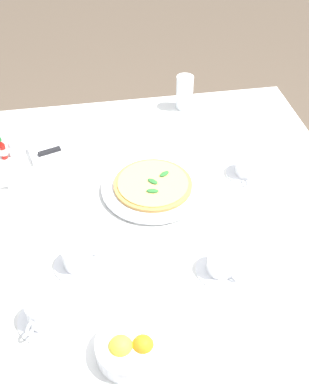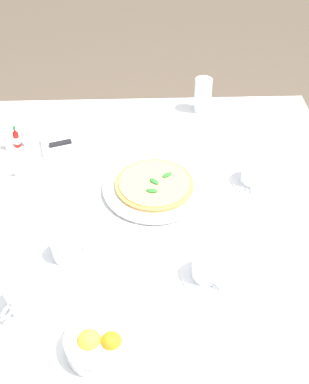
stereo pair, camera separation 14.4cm
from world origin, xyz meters
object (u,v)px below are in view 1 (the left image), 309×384
object	(u,v)px
pizza_plate	(153,187)
water_glass_far_right	(184,94)
pizza	(153,184)
coffee_cup_left_edge	(43,313)
citrus_bowl	(129,348)
hot_sauce_bottle	(3,150)
coffee_cup_center_back	(222,263)
coffee_cup_far_left	(248,167)
dinner_knife	(64,147)
menu_card	(22,178)
salt_shaker	(12,149)
coffee_cup_right_edge	(78,258)
napkin_folded	(64,151)

from	to	relation	value
pizza_plate	water_glass_far_right	xyz separation A→B (m)	(0.20, 0.45, 0.05)
pizza	coffee_cup_left_edge	xyz separation A→B (m)	(-0.33, -0.42, 0.01)
citrus_bowl	hot_sauce_bottle	distance (m)	0.84
pizza	coffee_cup_center_back	world-z (taller)	coffee_cup_center_back
pizza	citrus_bowl	bearing A→B (deg)	-104.87
water_glass_far_right	hot_sauce_bottle	bearing A→B (deg)	-162.30
pizza	hot_sauce_bottle	distance (m)	0.52
coffee_cup_far_left	coffee_cup_center_back	bearing A→B (deg)	-117.14
dinner_knife	coffee_cup_far_left	bearing A→B (deg)	-38.12
coffee_cup_center_back	water_glass_far_right	xyz separation A→B (m)	(0.07, 0.79, 0.03)
pizza	coffee_cup_center_back	bearing A→B (deg)	-70.15
coffee_cup_left_edge	menu_card	size ratio (longest dim) A/B	1.47
salt_shaker	citrus_bowl	bearing A→B (deg)	-69.68
coffee_cup_left_edge	hot_sauce_bottle	world-z (taller)	hot_sauce_bottle
dinner_knife	menu_card	distance (m)	0.20
water_glass_far_right	citrus_bowl	size ratio (longest dim) A/B	0.86
coffee_cup_far_left	coffee_cup_left_edge	world-z (taller)	coffee_cup_left_edge
pizza_plate	coffee_cup_right_edge	bearing A→B (deg)	-132.77
menu_card	napkin_folded	bearing A→B (deg)	-145.86
citrus_bowl	menu_card	xyz separation A→B (m)	(-0.25, 0.62, 0.00)
pizza	water_glass_far_right	xyz separation A→B (m)	(0.20, 0.45, 0.03)
menu_card	coffee_cup_left_edge	bearing A→B (deg)	83.69
coffee_cup_right_edge	coffee_cup_far_left	world-z (taller)	coffee_cup_far_left
pizza	napkin_folded	xyz separation A→B (m)	(-0.27, 0.23, -0.01)
napkin_folded	salt_shaker	distance (m)	0.17
pizza	coffee_cup_left_edge	bearing A→B (deg)	-128.26
water_glass_far_right	menu_card	xyz separation A→B (m)	(-0.59, -0.36, -0.03)
coffee_cup_right_edge	water_glass_far_right	world-z (taller)	water_glass_far_right
coffee_cup_right_edge	citrus_bowl	bearing A→B (deg)	-70.25
pizza_plate	citrus_bowl	xyz separation A→B (m)	(-0.14, -0.53, 0.01)
coffee_cup_left_edge	napkin_folded	world-z (taller)	coffee_cup_left_edge
water_glass_far_right	dinner_knife	world-z (taller)	water_glass_far_right
coffee_cup_far_left	menu_card	world-z (taller)	coffee_cup_far_left
pizza_plate	napkin_folded	world-z (taller)	napkin_folded
coffee_cup_far_left	water_glass_far_right	size ratio (longest dim) A/B	1.03
hot_sauce_bottle	salt_shaker	world-z (taller)	hot_sauce_bottle
salt_shaker	menu_card	bearing A→B (deg)	-77.17
water_glass_far_right	dinner_knife	distance (m)	0.51
coffee_cup_left_edge	coffee_cup_right_edge	bearing A→B (deg)	60.71
menu_card	pizza	bearing A→B (deg)	153.28
water_glass_far_right	dinner_knife	xyz separation A→B (m)	(-0.46, -0.22, -0.03)
pizza	salt_shaker	world-z (taller)	salt_shaker
coffee_cup_right_edge	napkin_folded	distance (m)	0.50
dinner_knife	citrus_bowl	distance (m)	0.78
pizza_plate	napkin_folded	distance (m)	0.35
dinner_knife	coffee_cup_left_edge	bearing A→B (deg)	-113.61
napkin_folded	coffee_cup_left_edge	bearing A→B (deg)	-108.62
coffee_cup_right_edge	napkin_folded	size ratio (longest dim) A/B	0.53
dinner_knife	hot_sauce_bottle	xyz separation A→B (m)	(-0.20, 0.01, 0.01)
coffee_cup_far_left	water_glass_far_right	bearing A→B (deg)	104.85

